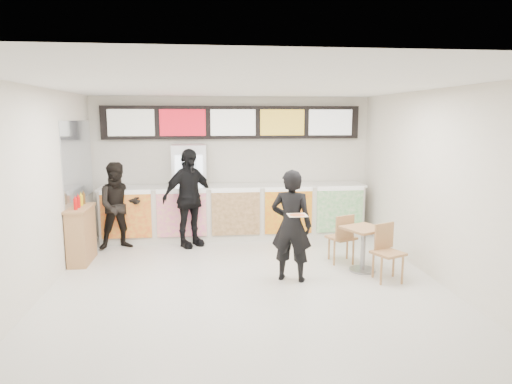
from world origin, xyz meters
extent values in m
plane|color=beige|center=(0.00, 0.00, 0.00)|extent=(7.00, 7.00, 0.00)
plane|color=white|center=(0.00, 0.00, 3.00)|extent=(7.00, 7.00, 0.00)
plane|color=silver|center=(0.00, 3.50, 1.50)|extent=(6.00, 0.00, 6.00)
plane|color=silver|center=(-3.00, 0.00, 1.50)|extent=(0.00, 7.00, 7.00)
plane|color=silver|center=(3.00, 0.00, 1.50)|extent=(0.00, 7.00, 7.00)
cube|color=silver|center=(0.00, 3.10, 0.55)|extent=(5.50, 0.70, 1.10)
cube|color=silver|center=(0.00, 3.10, 1.12)|extent=(5.56, 0.76, 0.04)
cube|color=red|center=(-2.20, 2.72, 0.61)|extent=(0.99, 0.02, 0.90)
cube|color=#E0319F|center=(-1.10, 2.72, 0.61)|extent=(0.99, 0.02, 0.90)
cube|color=brown|center=(0.00, 2.72, 0.61)|extent=(0.99, 0.02, 0.90)
cube|color=gold|center=(1.10, 2.72, 0.61)|extent=(0.99, 0.02, 0.90)
cube|color=#238C33|center=(2.20, 2.72, 0.61)|extent=(0.99, 0.02, 0.90)
cube|color=black|center=(0.00, 3.42, 2.45)|extent=(5.50, 0.12, 0.70)
cube|color=beige|center=(-2.12, 3.35, 2.45)|extent=(0.95, 0.02, 0.55)
cube|color=red|center=(-1.06, 3.35, 2.45)|extent=(0.95, 0.02, 0.55)
cube|color=white|center=(0.00, 3.35, 2.45)|extent=(0.95, 0.02, 0.55)
cube|color=gold|center=(1.06, 3.35, 2.45)|extent=(0.95, 0.02, 0.55)
cube|color=white|center=(2.12, 3.35, 2.45)|extent=(0.95, 0.02, 0.55)
cube|color=white|center=(-0.93, 3.12, 1.00)|extent=(0.70, 0.65, 2.00)
cube|color=white|center=(-0.93, 2.78, 1.05)|extent=(0.54, 0.02, 1.50)
cylinder|color=#29951B|center=(-1.14, 2.82, 0.45)|extent=(0.07, 0.07, 0.22)
cylinder|color=#F6A114|center=(-1.00, 2.82, 0.45)|extent=(0.07, 0.07, 0.22)
cylinder|color=red|center=(-0.86, 2.82, 0.45)|extent=(0.07, 0.07, 0.22)
cylinder|color=blue|center=(-0.72, 2.82, 0.45)|extent=(0.07, 0.07, 0.22)
cylinder|color=#F6A114|center=(-1.14, 2.82, 0.83)|extent=(0.07, 0.07, 0.22)
cylinder|color=red|center=(-1.00, 2.82, 0.83)|extent=(0.07, 0.07, 0.22)
cylinder|color=blue|center=(-0.86, 2.82, 0.83)|extent=(0.07, 0.07, 0.22)
cylinder|color=#29951B|center=(-0.72, 2.82, 0.83)|extent=(0.07, 0.07, 0.22)
cylinder|color=red|center=(-1.14, 2.82, 1.21)|extent=(0.07, 0.07, 0.22)
cylinder|color=blue|center=(-1.00, 2.82, 1.21)|extent=(0.07, 0.07, 0.22)
cylinder|color=#29951B|center=(-0.86, 2.82, 1.21)|extent=(0.07, 0.07, 0.22)
cylinder|color=#F6A114|center=(-0.72, 2.82, 1.21)|extent=(0.07, 0.07, 0.22)
cylinder|color=blue|center=(-1.14, 2.82, 1.59)|extent=(0.07, 0.07, 0.22)
cylinder|color=#29951B|center=(-1.00, 2.82, 1.59)|extent=(0.07, 0.07, 0.22)
cylinder|color=#F6A114|center=(-0.86, 2.82, 1.59)|extent=(0.07, 0.07, 0.22)
cylinder|color=red|center=(-0.72, 2.82, 1.59)|extent=(0.07, 0.07, 0.22)
cube|color=#B2B7BF|center=(-2.99, 2.45, 1.75)|extent=(0.01, 2.00, 1.50)
imported|color=black|center=(0.71, 0.41, 0.89)|extent=(0.76, 0.64, 1.77)
imported|color=black|center=(-2.30, 2.55, 0.85)|extent=(0.98, 0.86, 1.71)
imported|color=black|center=(-0.95, 2.55, 0.98)|extent=(1.22, 1.04, 1.96)
cube|color=beige|center=(0.71, -0.04, 1.15)|extent=(0.28, 0.28, 0.01)
cone|color=#CC7233|center=(0.71, -0.04, 1.16)|extent=(0.36, 0.36, 0.02)
cube|color=tan|center=(2.00, 0.70, 0.73)|extent=(0.79, 0.79, 0.04)
cylinder|color=gray|center=(2.00, 0.70, 0.36)|extent=(0.08, 0.08, 0.72)
cylinder|color=gray|center=(2.00, 0.70, 0.02)|extent=(0.44, 0.44, 0.03)
cube|color=tan|center=(2.22, 0.20, 0.45)|extent=(0.56, 0.56, 0.04)
cube|color=tan|center=(2.22, 0.39, 0.68)|extent=(0.38, 0.19, 0.42)
cube|color=tan|center=(1.77, 1.20, 0.45)|extent=(0.56, 0.56, 0.04)
cube|color=tan|center=(1.77, 1.01, 0.68)|extent=(0.38, 0.19, 0.42)
cube|color=tan|center=(-2.82, 1.73, 0.48)|extent=(0.32, 0.85, 0.96)
cube|color=tan|center=(-2.82, 1.73, 0.98)|extent=(0.36, 0.89, 0.04)
cylinder|color=red|center=(-2.82, 1.50, 1.10)|extent=(0.06, 0.06, 0.19)
cylinder|color=red|center=(-2.82, 1.68, 1.10)|extent=(0.06, 0.06, 0.19)
cylinder|color=yellow|center=(-2.82, 1.86, 1.10)|extent=(0.06, 0.06, 0.19)
cylinder|color=brown|center=(-2.82, 2.03, 1.10)|extent=(0.06, 0.06, 0.19)
camera|label=1|loc=(-0.63, -6.43, 2.56)|focal=32.00mm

